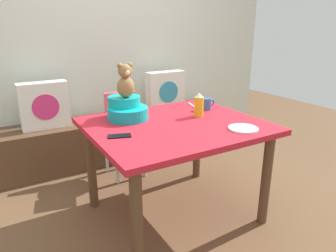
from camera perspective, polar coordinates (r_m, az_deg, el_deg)
ground_plane at (r=2.51m, az=1.20°, el=-15.78°), size 8.00×8.00×0.00m
back_wall at (r=3.48m, az=-12.53°, el=16.19°), size 4.40×0.10×2.60m
window_bench at (r=3.43m, az=-9.88°, el=-2.01°), size 2.60×0.44×0.46m
pillow_floral_left at (r=3.12m, az=-21.92°, el=3.55°), size 0.44×0.15×0.44m
pillow_floral_right at (r=3.54m, az=-0.47°, el=6.52°), size 0.44×0.15×0.44m
book_stack at (r=3.40m, az=-7.71°, el=2.66°), size 0.20×0.14×0.07m
dining_table at (r=2.21m, az=1.31°, el=-1.95°), size 1.19×1.03×0.74m
highchair at (r=2.93m, az=-8.25°, el=0.54°), size 0.39×0.50×0.79m
infant_seat_teal at (r=2.29m, az=-7.67°, el=3.11°), size 0.30×0.33×0.16m
teddy_bear at (r=2.24m, az=-7.89°, el=8.20°), size 0.13×0.12×0.25m
ketchup_bottle at (r=2.33m, az=5.75°, el=3.85°), size 0.07×0.07×0.18m
coffee_mug at (r=2.54m, az=7.17°, el=4.08°), size 0.12×0.08×0.09m
dinner_plate_near at (r=2.11m, az=13.76°, el=-0.45°), size 0.20×0.20×0.01m
cell_phone at (r=1.94m, az=-8.99°, el=-1.83°), size 0.16×0.11×0.01m
table_fork at (r=2.67m, az=4.44°, el=3.88°), size 0.06×0.17×0.01m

